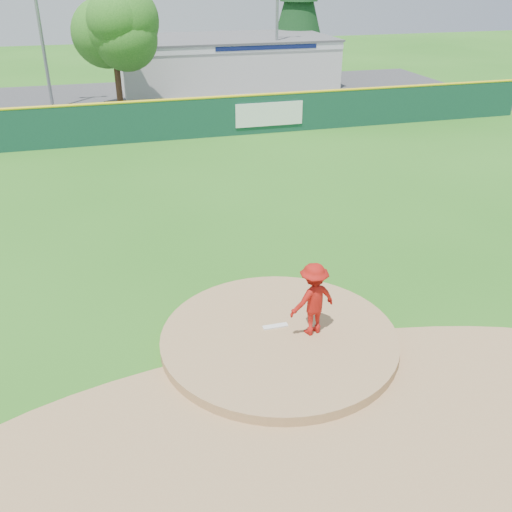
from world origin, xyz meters
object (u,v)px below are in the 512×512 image
object	(u,v)px
deciduous_tree	(113,31)
pool_building_grp	(225,61)
van	(253,106)
pitcher	(313,299)
light_pole_left	(36,1)
light_pole_right	(277,5)

from	to	relation	value
deciduous_tree	pool_building_grp	bearing A→B (deg)	41.16
pool_building_grp	deciduous_tree	bearing A→B (deg)	-138.84
van	pitcher	bearing A→B (deg)	-170.30
light_pole_left	light_pole_right	xyz separation A→B (m)	(15.00, 2.00, -0.51)
pool_building_grp	deciduous_tree	size ratio (longest dim) A/B	2.07
light_pole_left	deciduous_tree	bearing A→B (deg)	-26.57
deciduous_tree	light_pole_right	size ratio (longest dim) A/B	0.74
pool_building_grp	deciduous_tree	distance (m)	11.01
deciduous_tree	light_pole_left	size ratio (longest dim) A/B	0.67
light_pole_right	pitcher	bearing A→B (deg)	-105.81
van	light_pole_left	size ratio (longest dim) A/B	0.43
pitcher	van	xyz separation A→B (m)	(4.43, 21.41, -0.45)
pitcher	deciduous_tree	bearing A→B (deg)	-97.86
light_pole_left	van	bearing A→B (deg)	-27.01
pitcher	deciduous_tree	xyz separation A→B (m)	(-2.76, 25.11, 3.42)
pitcher	light_pole_right	size ratio (longest dim) A/B	0.18
deciduous_tree	light_pole_left	bearing A→B (deg)	153.43
van	light_pole_left	world-z (taller)	light_pole_left
light_pole_right	van	bearing A→B (deg)	-116.36
pitcher	van	bearing A→B (deg)	-115.81
van	light_pole_right	world-z (taller)	light_pole_right
pitcher	deciduous_tree	size ratio (longest dim) A/B	0.24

